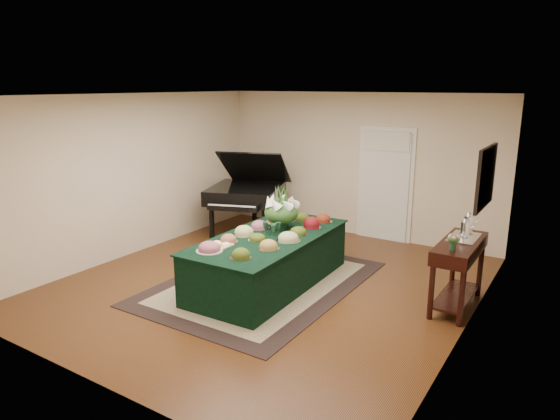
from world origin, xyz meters
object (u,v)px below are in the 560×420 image
Objects in this scene: buffet_table at (269,260)px; floral_centerpiece at (281,208)px; mahogany_sideboard at (459,257)px; grand_piano at (246,193)px.

floral_centerpiece is at bearing 97.04° from buffet_table.
floral_centerpiece reaches higher than mahogany_sideboard.
grand_piano is at bearing 133.32° from buffet_table.
mahogany_sideboard is at bearing 6.37° from floral_centerpiece.
buffet_table is 5.18× the size of floral_centerpiece.
buffet_table is 2.59m from mahogany_sideboard.
grand_piano is (-1.77, 1.53, -0.25)m from floral_centerpiece.
grand_piano reaches higher than floral_centerpiece.
buffet_table is 0.79m from floral_centerpiece.
grand_piano is 4.48m from mahogany_sideboard.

